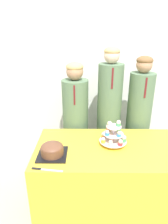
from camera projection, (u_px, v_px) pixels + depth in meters
name	position (u px, v px, depth m)	size (l,w,h in m)	color
wall_back	(102.00, 65.00, 2.64)	(9.00, 0.06, 2.70)	silver
table	(107.00, 179.00, 2.03)	(1.39, 0.74, 0.75)	yellow
round_cake	(52.00, 149.00, 1.74)	(0.26, 0.26, 0.12)	black
cake_knife	(42.00, 169.00, 1.58)	(0.25, 0.05, 0.01)	silver
cupcake_stand	(114.00, 135.00, 1.89)	(0.26, 0.26, 0.25)	silver
student_0	(76.00, 126.00, 2.44)	(0.30, 0.31, 1.46)	#567556
student_1	(109.00, 120.00, 2.40)	(0.28, 0.29, 1.61)	#567556
student_2	(138.00, 124.00, 2.42)	(0.28, 0.29, 1.52)	#567556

